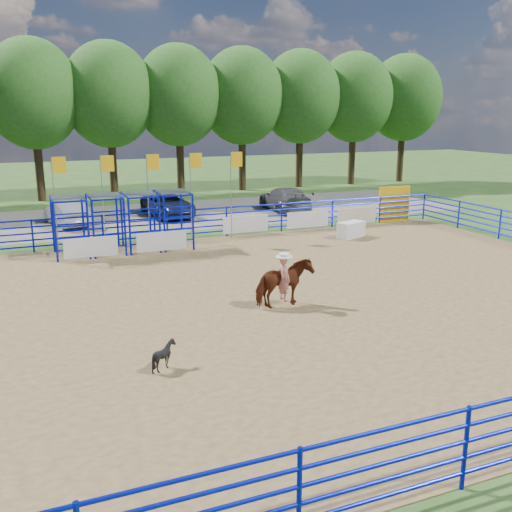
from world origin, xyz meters
The scene contains 12 objects.
ground centered at (0.00, 0.00, 0.00)m, with size 120.00×120.00×0.00m, color #3D6026.
arena_dirt centered at (0.00, 0.00, 0.01)m, with size 30.00×20.00×0.02m, color olive.
gravel_strip centered at (0.00, 17.00, 0.01)m, with size 40.00×10.00×0.01m, color slate.
announcer_table centered at (8.57, 7.38, 0.41)m, with size 1.45×0.68×0.77m, color silver.
horse_and_rider centered at (1.11, -0.71, 0.90)m, with size 1.90×1.04×2.46m.
calf centered at (-3.46, -3.73, 0.37)m, with size 0.57×0.64×0.70m, color black.
car_b centered at (-4.11, 15.94, 0.68)m, with size 1.43×4.09×1.35m, color gray.
car_c centered at (1.68, 16.73, 0.69)m, with size 2.27×4.93×1.37m, color #151935.
car_d centered at (8.93, 15.80, 0.75)m, with size 2.07×5.08×1.48m, color #4F4F51.
perimeter_fence centered at (0.00, 0.00, 0.75)m, with size 30.10×20.10×1.50m.
chute_assembly centered at (-1.90, 8.84, 1.26)m, with size 19.32×2.41×4.20m.
treeline centered at (0.00, 26.00, 7.53)m, with size 56.40×6.40×11.24m.
Camera 1 is at (-6.24, -16.26, 6.03)m, focal length 40.00 mm.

